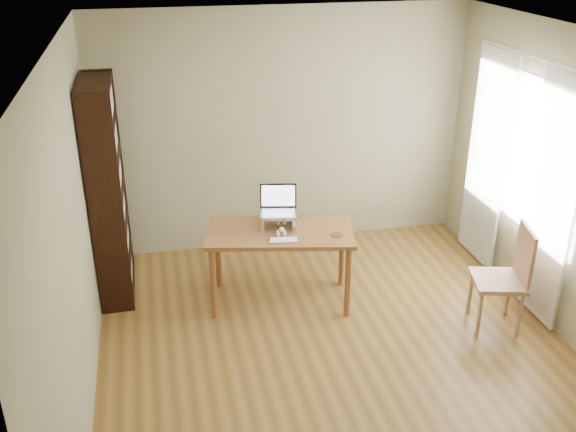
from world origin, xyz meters
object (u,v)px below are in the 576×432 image
object	(u,v)px
laptop	(277,205)
cat	(279,219)
chair	(507,273)
keyboard	(284,240)
bookshelf	(108,191)
desk	(280,240)

from	to	relation	value
laptop	cat	bearing A→B (deg)	-53.50
laptop	chair	bearing A→B (deg)	-15.91
laptop	keyboard	size ratio (longest dim) A/B	1.39
bookshelf	laptop	distance (m)	1.59
bookshelf	chair	bearing A→B (deg)	-22.38
cat	desk	bearing A→B (deg)	-89.32
laptop	keyboard	xyz separation A→B (m)	(-0.01, -0.36, -0.18)
bookshelf	desk	bearing A→B (deg)	-20.28
bookshelf	keyboard	distance (m)	1.73
desk	chair	bearing A→B (deg)	-12.41
keyboard	chair	distance (m)	1.99
keyboard	cat	size ratio (longest dim) A/B	0.58
keyboard	chair	xyz separation A→B (m)	(1.88, -0.61, -0.23)
bookshelf	cat	world-z (taller)	bookshelf
bookshelf	desk	distance (m)	1.68
desk	laptop	world-z (taller)	laptop
cat	laptop	bearing A→B (deg)	122.58
bookshelf	laptop	world-z (taller)	bookshelf
chair	desk	bearing A→B (deg)	170.26
cat	chair	size ratio (longest dim) A/B	0.49
bookshelf	cat	size ratio (longest dim) A/B	4.43
bookshelf	keyboard	xyz separation A→B (m)	(1.51, -0.78, -0.29)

